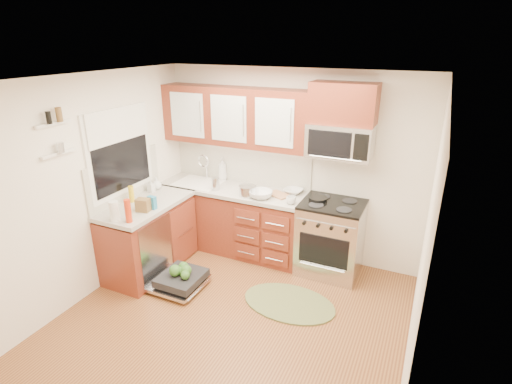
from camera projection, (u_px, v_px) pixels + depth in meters
The scene contains 38 objects.
floor at pixel (230, 322), 4.26m from camera, with size 3.50×3.50×0.00m, color brown.
ceiling at pixel (223, 80), 3.36m from camera, with size 3.50×3.50×0.00m, color white.
wall_back at pixel (290, 166), 5.29m from camera, with size 3.50×0.04×2.50m, color silver.
wall_front at pixel (83, 328), 2.33m from camera, with size 3.50×0.04×2.50m, color silver.
wall_left at pixel (91, 188), 4.50m from camera, with size 0.04×3.50×2.50m, color silver.
wall_right at pixel (423, 254), 3.13m from camera, with size 0.04×3.50×2.50m, color silver.
base_cabinet_back at pixel (233, 221), 5.62m from camera, with size 2.05×0.60×0.85m, color #5C2414.
base_cabinet_left at pixel (149, 239), 5.12m from camera, with size 0.60×1.25×0.85m, color #5C2414.
countertop_back at pixel (232, 190), 5.44m from camera, with size 2.07×0.64×0.05m, color #A39E95.
countertop_left at pixel (146, 205), 4.94m from camera, with size 0.64×1.27×0.05m, color #A39E95.
backsplash_back at pixel (241, 162), 5.58m from camera, with size 2.05×0.02×0.57m, color beige.
backsplash_left at pixel (125, 178), 4.95m from camera, with size 0.02×1.25×0.57m, color beige.
upper_cabinets at pixel (235, 116), 5.20m from camera, with size 2.05×0.35×0.75m, color #5C2414, non-canonical shape.
cabinet_over_mw at pixel (344, 103), 4.56m from camera, with size 0.76×0.35×0.47m, color #5C2414.
range at pixel (330, 238), 5.04m from camera, with size 0.76×0.64×0.95m, color silver, non-canonical shape.
microwave at pixel (340, 141), 4.69m from camera, with size 0.76×0.38×0.40m, color silver, non-canonical shape.
sink at pixel (199, 191), 5.66m from camera, with size 0.62×0.50×0.26m, color white, non-canonical shape.
dishwasher at pixel (179, 280), 4.82m from camera, with size 0.70×0.60×0.20m, color silver, non-canonical shape.
window at pixel (120, 152), 4.80m from camera, with size 0.03×1.05×1.05m, color white, non-canonical shape.
window_blind at pixel (118, 125), 4.67m from camera, with size 0.02×0.96×0.40m, color white.
shelf_upper at pixel (53, 124), 3.90m from camera, with size 0.04×0.40×0.03m, color white.
shelf_lower at pixel (59, 153), 4.01m from camera, with size 0.04×0.40×0.03m, color white.
rug at pixel (289, 303), 4.55m from camera, with size 1.07×0.69×0.02m, color #5F693C, non-canonical shape.
skillet at pixel (318, 199), 4.94m from camera, with size 0.23×0.23×0.04m, color black.
stock_pot at pixel (248, 191), 5.14m from camera, with size 0.23×0.23×0.14m, color silver.
cutting_board at pixel (279, 195), 5.17m from camera, with size 0.29×0.19×0.02m, color #B67953.
canister at pixel (216, 184), 5.33m from camera, with size 0.11×0.11×0.17m, color silver.
paper_towel_roll at pixel (114, 211), 4.43m from camera, with size 0.11×0.11×0.23m, color white.
mustard_bottle at pixel (131, 194), 4.93m from camera, with size 0.07×0.07×0.21m, color gold.
red_bottle at pixel (128, 211), 4.38m from camera, with size 0.07×0.07×0.27m, color red.
wooden_box at pixel (143, 205), 4.68m from camera, with size 0.15×0.11×0.15m, color brown.
blue_carton at pixel (152, 203), 4.74m from camera, with size 0.10×0.06×0.16m, color teal.
bowl_a at pixel (293, 191), 5.23m from camera, with size 0.24×0.24×0.06m, color #999999.
bowl_b at pixel (261, 194), 5.07m from camera, with size 0.30×0.30×0.10m, color #999999.
cup at pixel (291, 200), 4.89m from camera, with size 0.12×0.12×0.10m, color #999999.
soap_bottle_a at pixel (222, 169), 5.68m from camera, with size 0.13×0.13×0.33m, color #999999.
soap_bottle_b at pixel (151, 186), 5.26m from camera, with size 0.08×0.08×0.17m, color #999999.
soap_bottle_c at pixel (156, 183), 5.35m from camera, with size 0.13×0.13×0.17m, color #999999.
Camera 1 is at (1.71, -3.04, 2.84)m, focal length 28.00 mm.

